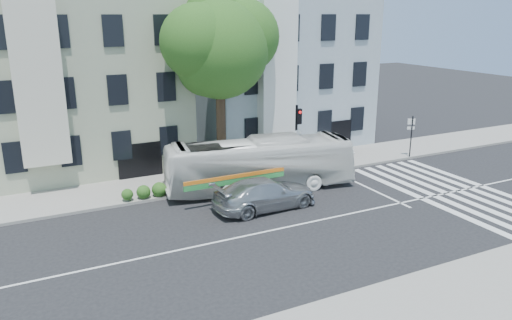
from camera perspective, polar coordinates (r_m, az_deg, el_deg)
ground at (r=23.46m, az=4.26°, el=-7.52°), size 120.00×120.00×0.00m
sidewalk_far at (r=30.10m, az=-3.53°, el=-1.86°), size 80.00×4.00×0.15m
sidewalk_near at (r=17.87m, az=18.04°, el=-16.31°), size 80.00×4.00×0.15m
building_left at (r=33.83m, az=-19.65°, el=8.69°), size 12.00×10.00×11.00m
building_right at (r=38.16m, az=1.94°, el=10.39°), size 12.00×10.00×11.00m
street_tree at (r=29.34m, az=-4.28°, el=13.11°), size 7.30×5.90×11.10m
bus at (r=27.63m, az=0.46°, el=-0.48°), size 4.19×10.81×2.94m
sedan at (r=25.14m, az=1.04°, el=-3.87°), size 2.43×5.48×1.56m
hedge at (r=27.78m, az=-5.93°, el=-2.58°), size 8.54×1.98×0.70m
traffic_signal at (r=29.36m, az=4.73°, el=3.26°), size 0.46×0.54×4.40m
fire_hydrant at (r=33.95m, az=10.90°, el=0.75°), size 0.39×0.23×0.69m
far_sign_pole at (r=35.06m, az=17.32°, el=3.15°), size 0.48×0.26×2.80m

